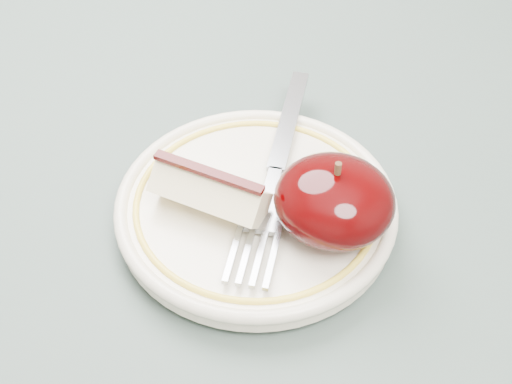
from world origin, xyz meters
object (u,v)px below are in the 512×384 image
at_px(table, 250,327).
at_px(plate, 256,207).
at_px(apple_half, 334,200).
at_px(fork, 275,172).

bearing_deg(table, plate, 102.56).
distance_m(apple_half, fork, 0.06).
height_order(plate, fork, fork).
height_order(plate, apple_half, apple_half).
xyz_separation_m(plate, fork, (0.00, 0.03, 0.01)).
distance_m(table, apple_half, 0.14).
height_order(table, fork, fork).
bearing_deg(plate, apple_half, -0.27).
relative_size(plate, fork, 0.90).
relative_size(plate, apple_half, 2.47).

